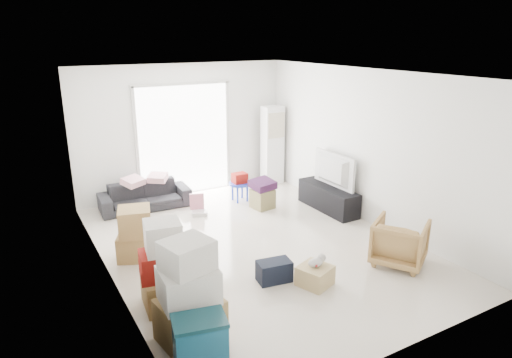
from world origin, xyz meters
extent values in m
cube|color=beige|center=(0.00, 0.00, -0.12)|extent=(4.50, 6.00, 0.24)
cube|color=white|center=(0.00, 0.00, 2.82)|extent=(4.50, 6.00, 0.24)
cube|color=white|center=(0.00, 3.12, 1.35)|extent=(4.50, 0.24, 2.70)
cube|color=white|center=(0.00, -3.12, 1.35)|extent=(4.50, 0.24, 2.70)
cube|color=white|center=(-2.37, 0.00, 1.35)|extent=(0.24, 6.00, 2.70)
cube|color=white|center=(2.37, 0.00, 1.35)|extent=(0.24, 6.00, 2.70)
cube|color=white|center=(0.00, 2.98, 1.15)|extent=(2.00, 0.01, 2.30)
cube|color=silver|center=(-1.00, 2.97, 1.15)|extent=(0.06, 0.04, 2.30)
cube|color=silver|center=(1.00, 2.97, 1.15)|extent=(0.06, 0.04, 2.30)
cube|color=silver|center=(0.00, 2.97, 2.30)|extent=(2.10, 0.04, 0.06)
cube|color=white|center=(1.95, 2.65, 0.88)|extent=(0.45, 0.30, 1.75)
cube|color=black|center=(2.00, 0.67, 0.23)|extent=(0.42, 1.40, 0.47)
imported|color=black|center=(2.00, 0.67, 0.54)|extent=(0.65, 1.12, 0.15)
imported|color=#26262B|center=(-1.04, 2.50, 0.33)|extent=(1.73, 0.59, 0.67)
cube|color=#EAABB6|center=(-1.26, 2.47, 0.73)|extent=(0.47, 0.44, 0.12)
cube|color=#EAABB6|center=(-0.77, 2.48, 0.73)|extent=(0.44, 0.43, 0.12)
imported|color=tan|center=(1.53, -1.57, 0.37)|extent=(0.95, 0.96, 0.74)
cube|color=navy|center=(-1.90, -2.23, 0.42)|extent=(0.57, 0.45, 0.28)
cube|color=#0C333D|center=(-1.90, -2.23, 0.59)|extent=(0.59, 0.47, 0.04)
cube|color=#A8854C|center=(-1.80, -1.71, 0.24)|extent=(0.72, 0.63, 0.49)
cube|color=silver|center=(-1.80, -1.71, 0.68)|extent=(0.63, 0.53, 0.38)
cube|color=silver|center=(-1.80, -1.71, 1.03)|extent=(0.58, 0.54, 0.33)
cube|color=#A8854C|center=(-1.80, -0.93, 0.20)|extent=(0.61, 0.61, 0.40)
cube|color=maroon|center=(-1.80, -0.93, 0.49)|extent=(0.67, 0.51, 0.18)
cube|color=maroon|center=(-1.80, -0.93, 0.66)|extent=(0.63, 0.46, 0.16)
cube|color=silver|center=(-1.80, -0.93, 0.93)|extent=(0.49, 0.47, 0.38)
cube|color=#A8854C|center=(-1.77, 0.50, 0.19)|extent=(0.67, 0.63, 0.39)
cube|color=#A8854C|center=(-1.77, 0.50, 0.60)|extent=(0.57, 0.57, 0.42)
cube|color=#A8854C|center=(-1.31, 0.11, 0.17)|extent=(0.57, 0.57, 0.34)
cube|color=black|center=(-0.33, -1.10, 0.15)|extent=(0.50, 0.34, 0.29)
cube|color=#988C58|center=(0.95, 1.38, 0.19)|extent=(0.42, 0.42, 0.38)
cube|color=#411A41|center=(0.95, 1.38, 0.45)|extent=(0.45, 0.45, 0.14)
cylinder|color=#1F39C5|center=(0.75, 1.95, 0.36)|extent=(0.45, 0.45, 0.04)
cylinder|color=#1F39C5|center=(0.86, 2.06, 0.17)|extent=(0.04, 0.04, 0.34)
cylinder|color=#1F39C5|center=(0.64, 2.06, 0.17)|extent=(0.04, 0.04, 0.34)
cylinder|color=#1F39C5|center=(0.64, 1.84, 0.17)|extent=(0.04, 0.04, 0.34)
cylinder|color=#1F39C5|center=(0.86, 1.84, 0.17)|extent=(0.04, 0.04, 0.34)
cube|color=maroon|center=(0.75, 1.95, 0.48)|extent=(0.28, 0.22, 0.20)
cube|color=silver|center=(-0.27, 1.66, 0.04)|extent=(0.35, 0.33, 0.07)
cube|color=#D57492|center=(-0.27, 1.77, 0.23)|extent=(0.27, 0.12, 0.31)
cube|color=tan|center=(0.10, -1.45, 0.13)|extent=(0.52, 0.52, 0.27)
ellipsoid|color=#B2ADA8|center=(0.10, -1.45, 0.33)|extent=(0.22, 0.15, 0.12)
cube|color=#B21F25|center=(0.10, -1.45, 0.33)|extent=(0.18, 0.17, 0.03)
sphere|color=#B2ADA8|center=(0.22, -1.42, 0.36)|extent=(0.12, 0.12, 0.12)
camera|label=1|loc=(-3.31, -5.80, 3.23)|focal=32.00mm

